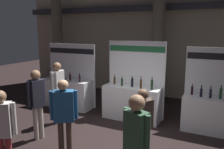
# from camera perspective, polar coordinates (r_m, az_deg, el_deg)

# --- Properties ---
(ground_plane) EXTENTS (26.67, 26.67, 0.00)m
(ground_plane) POSITION_cam_1_polar(r_m,az_deg,el_deg) (6.06, 0.01, -16.26)
(ground_plane) COLOR black
(hall_colonnade) EXTENTS (13.33, 1.26, 6.56)m
(hall_colonnade) POSITION_cam_1_polar(r_m,az_deg,el_deg) (9.72, 12.56, 13.40)
(hall_colonnade) COLOR tan
(hall_colonnade) RESTS_ON ground_plane
(exhibitor_booth_0) EXTENTS (1.96, 0.70, 2.26)m
(exhibitor_booth_0) POSITION_cam_1_polar(r_m,az_deg,el_deg) (8.62, -10.72, -3.88)
(exhibitor_booth_0) COLOR white
(exhibitor_booth_0) RESTS_ON ground_plane
(exhibitor_booth_1) EXTENTS (1.86, 0.66, 2.41)m
(exhibitor_booth_1) POSITION_cam_1_polar(r_m,az_deg,el_deg) (7.35, 4.92, -6.09)
(exhibitor_booth_1) COLOR white
(exhibitor_booth_1) RESTS_ON ground_plane
(exhibitor_booth_2) EXTENTS (1.71, 0.66, 2.29)m
(exhibitor_booth_2) POSITION_cam_1_polar(r_m,az_deg,el_deg) (6.98, 23.59, -8.23)
(exhibitor_booth_2) COLOR white
(exhibitor_booth_2) RESTS_ON ground_plane
(visitor_0) EXTENTS (0.38, 0.52, 1.63)m
(visitor_0) POSITION_cam_1_polar(r_m,az_deg,el_deg) (4.81, 7.36, -11.13)
(visitor_0) COLOR silver
(visitor_0) RESTS_ON ground_plane
(visitor_1) EXTENTS (0.44, 0.37, 1.70)m
(visitor_1) POSITION_cam_1_polar(r_m,az_deg,el_deg) (4.86, -25.03, -11.51)
(visitor_1) COLOR maroon
(visitor_1) RESTS_ON ground_plane
(visitor_2) EXTENTS (0.51, 0.44, 1.74)m
(visitor_2) POSITION_cam_1_polar(r_m,az_deg,el_deg) (5.16, -11.57, -8.70)
(visitor_2) COLOR #47382D
(visitor_2) RESTS_ON ground_plane
(visitor_4) EXTENTS (0.24, 0.53, 1.83)m
(visitor_4) POSITION_cam_1_polar(r_m,az_deg,el_deg) (7.09, -13.02, -2.99)
(visitor_4) COLOR silver
(visitor_4) RESTS_ON ground_plane
(visitor_6) EXTENTS (0.33, 0.46, 1.79)m
(visitor_6) POSITION_cam_1_polar(r_m,az_deg,el_deg) (6.18, -17.77, -5.60)
(visitor_6) COLOR #ADA393
(visitor_6) RESTS_ON ground_plane
(visitor_7) EXTENTS (0.48, 0.33, 1.85)m
(visitor_7) POSITION_cam_1_polar(r_m,az_deg,el_deg) (3.68, 5.83, -16.15)
(visitor_7) COLOR #33563D
(visitor_7) RESTS_ON ground_plane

